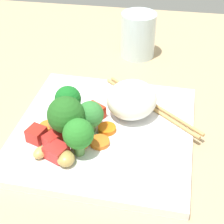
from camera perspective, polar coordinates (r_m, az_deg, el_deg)
The scene contains 21 objects.
ground_plane at distance 58.97cm, azimuth -1.21°, elevation -4.33°, with size 110.00×110.00×2.00cm, color tan.
square_plate at distance 57.83cm, azimuth -1.23°, elevation -3.07°, with size 28.25×28.25×1.44cm, color white.
rice_mound at distance 58.36cm, azimuth 3.19°, elevation 2.02°, with size 8.49×8.02×6.08cm, color white.
broccoli_floret_0 at distance 52.88cm, azimuth -7.43°, elevation -0.55°, with size 5.63×5.63×7.64cm.
broccoli_floret_1 at distance 54.69cm, azimuth -3.53°, elevation -0.51°, with size 4.19×4.19×5.64cm.
broccoli_floret_2 at distance 50.66cm, azimuth -5.44°, elevation -3.65°, with size 4.53×4.53×6.18cm.
broccoli_floret_3 at distance 57.96cm, azimuth -7.12°, elevation 1.98°, with size 4.35×4.35×5.81cm.
carrot_slice_0 at distance 54.24cm, azimuth -1.75°, elevation -4.89°, with size 3.06×3.06×0.69cm, color orange.
carrot_slice_1 at distance 56.50cm, azimuth -0.81°, elevation -2.72°, with size 2.86×2.86×0.80cm, color orange.
carrot_slice_2 at distance 58.01cm, azimuth -10.40°, elevation -2.28°, with size 2.48×2.48×0.68cm, color orange.
carrot_slice_3 at distance 54.46cm, azimuth -5.12°, elevation -4.89°, with size 2.81×2.81×0.62cm, color orange.
pepper_chunk_0 at distance 54.16cm, azimuth -9.58°, elevation -4.54°, with size 2.52×2.00×2.18cm, color red.
pepper_chunk_1 at distance 57.94cm, azimuth -5.82°, elevation -0.96°, with size 3.14×2.97×2.03cm, color red.
pepper_chunk_2 at distance 55.62cm, azimuth -12.07°, elevation -3.56°, with size 2.50×2.56×2.22cm, color red.
pepper_chunk_3 at distance 52.35cm, azimuth -8.97°, elevation -6.31°, with size 2.77×3.04×2.11cm, color red.
pepper_chunk_4 at distance 58.77cm, azimuth -3.07°, elevation -0.09°, with size 3.12×3.15×2.13cm, color red.
chicken_piece_0 at distance 53.05cm, azimuth -11.44°, elevation -6.39°, with size 2.53×1.80×1.53cm, color tan.
chicken_piece_1 at distance 51.25cm, azimuth -7.45°, elevation -7.46°, with size 2.85×2.58×1.93cm, color tan.
chicken_piece_2 at distance 57.11cm, azimuth -8.49°, elevation -1.83°, with size 3.68×3.23×2.12cm, color tan.
chopstick_pair at distance 62.00cm, azimuth 6.33°, elevation 1.12°, with size 15.14×17.93×0.61cm.
drinking_glass at distance 78.61cm, azimuth 4.25°, elevation 12.27°, with size 7.44×7.44×9.64cm, color silver.
Camera 1 is at (-42.93, -8.47, 38.52)cm, focal length 56.72 mm.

